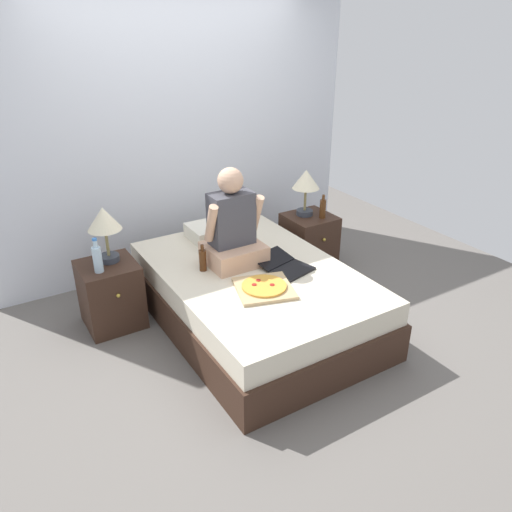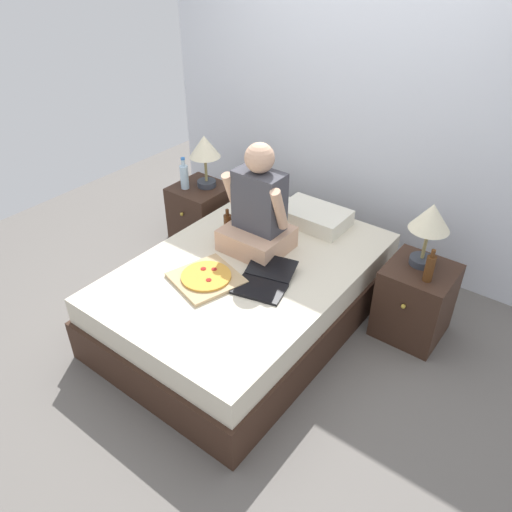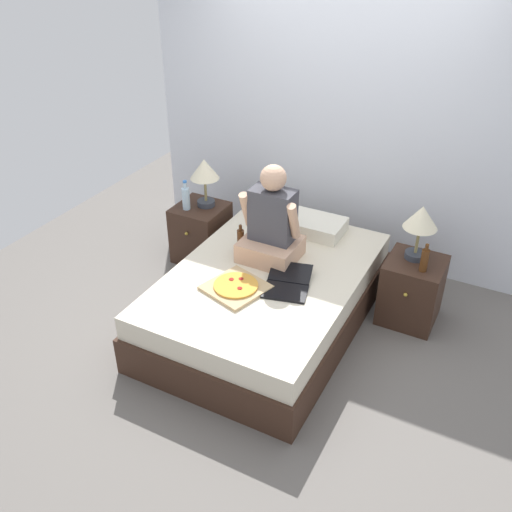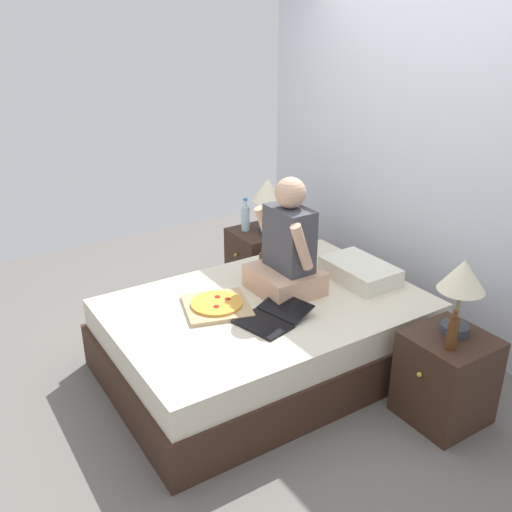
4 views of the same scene
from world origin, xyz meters
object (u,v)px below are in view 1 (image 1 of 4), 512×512
Objects in this scene: person_seated at (232,229)px; pizza_box at (264,288)px; nightstand_right at (309,241)px; lamp_on_right_nightstand at (306,183)px; beer_bottle at (323,208)px; nightstand_left at (111,294)px; bed at (254,297)px; water_bottle at (97,258)px; beer_bottle_on_bed at (203,260)px; laptop at (286,266)px; lamp_on_left_nightstand at (104,223)px.

person_seated is 0.59m from pizza_box.
nightstand_right is 1.21× the size of lamp_on_right_nightstand.
pizza_box is at bearing -93.36° from person_seated.
lamp_on_right_nightstand reaches higher than beer_bottle.
person_seated reaches higher than nightstand_left.
bed is 8.89× the size of beer_bottle.
beer_bottle is at bearing 34.54° from pizza_box.
water_bottle reaches higher than nightstand_left.
person_seated reaches higher than pizza_box.
lamp_on_right_nightstand reaches higher than beer_bottle_on_bed.
water_bottle is at bearing 163.67° from person_seated.
beer_bottle_on_bed is at bearing -31.23° from nightstand_left.
nightstand_right is 1.44m from pizza_box.
nightstand_right is at bearing 0.00° from nightstand_left.
lamp_on_right_nightstand reaches higher than pizza_box.
lamp_on_right_nightstand is 1.12m from laptop.
lamp_on_left_nightstand is at bearing 49.40° from water_bottle.
laptop is at bearing -25.61° from water_bottle.
lamp_on_right_nightstand is 2.05× the size of beer_bottle_on_bed.
water_bottle reaches higher than bed.
water_bottle is at bearing -131.65° from nightstand_left.
nightstand_right is at bearing 16.28° from beer_bottle_on_bed.
pizza_box is at bearing -48.32° from lamp_on_left_nightstand.
water_bottle is 1.05m from person_seated.
water_bottle is at bearing 140.00° from pizza_box.
lamp_on_left_nightstand is 0.80m from beer_bottle_on_bed.
person_seated reaches higher than water_bottle.
beer_bottle is (0.07, -0.10, 0.37)m from nightstand_right.
water_bottle is (-0.12, -0.14, -0.22)m from lamp_on_left_nightstand.
person_seated is at bearing -22.62° from nightstand_left.
laptop is at bearing -144.14° from beer_bottle.
person_seated reaches higher than lamp_on_right_nightstand.
beer_bottle reaches higher than pizza_box.
nightstand_right is at bearing 19.77° from person_seated.
nightstand_left is 1.98m from nightstand_right.
beer_bottle_on_bed is (0.72, -0.30, -0.07)m from water_bottle.
person_seated is 0.34m from beer_bottle_on_bed.
person_seated is (0.92, -0.38, 0.51)m from nightstand_left.
person_seated reaches higher than laptop.
person_seated reaches higher than beer_bottle.
lamp_on_right_nightstand is 0.90× the size of pizza_box.
person_seated is at bearing 1.73° from beer_bottle_on_bed.
beer_bottle is 1.44m from beer_bottle_on_bed.
nightstand_left is 0.81m from beer_bottle_on_bed.
bed is at bearing -70.87° from person_seated.
nightstand_left is 0.60m from lamp_on_left_nightstand.
bed is 2.62× the size of person_seated.
person_seated is 1.57× the size of pizza_box.
bed is at bearing -146.19° from lamp_on_right_nightstand.
water_bottle is (-0.08, -0.09, 0.38)m from nightstand_left.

